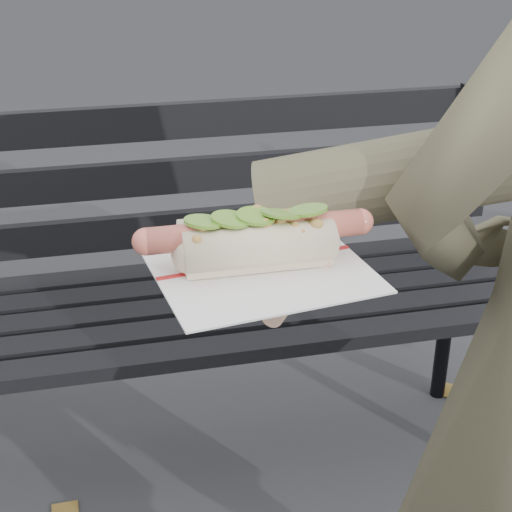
# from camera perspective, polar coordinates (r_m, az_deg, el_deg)

# --- Properties ---
(park_bench) EXTENTS (1.50, 0.44, 0.88)m
(park_bench) POSITION_cam_1_polar(r_m,az_deg,el_deg) (1.77, -4.37, -1.01)
(park_bench) COLOR black
(park_bench) RESTS_ON ground
(held_hotdog) EXTENTS (0.64, 0.30, 0.20)m
(held_hotdog) POSITION_cam_1_polar(r_m,az_deg,el_deg) (0.82, 13.08, 5.12)
(held_hotdog) COLOR brown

